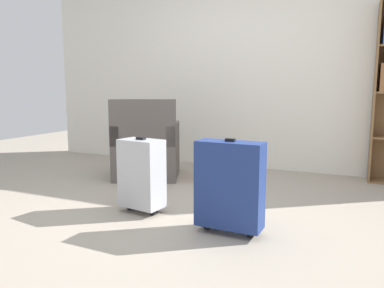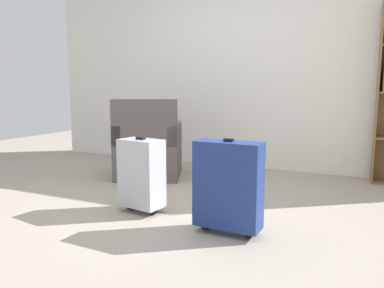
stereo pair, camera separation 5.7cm
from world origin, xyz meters
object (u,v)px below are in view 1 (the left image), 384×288
suitcase_navy_blue (230,185)px  suitcase_silver (141,174)px  armchair (147,150)px  mug (198,176)px

suitcase_navy_blue → suitcase_silver: bearing=170.1°
armchair → mug: bearing=9.1°
armchair → suitcase_navy_blue: size_ratio=1.35×
armchair → suitcase_silver: size_ratio=1.46×
mug → suitcase_navy_blue: 1.57m
mug → suitcase_silver: size_ratio=0.19×
armchair → suitcase_silver: armchair is taller
armchair → suitcase_navy_blue: bearing=-41.4°
suitcase_silver → suitcase_navy_blue: size_ratio=0.93×
mug → suitcase_navy_blue: (0.80, -1.32, 0.30)m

